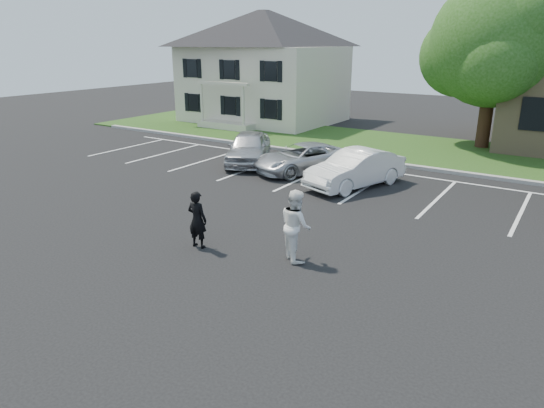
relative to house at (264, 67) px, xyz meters
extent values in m
plane|color=black|center=(13.00, -19.97, -3.83)|extent=(90.00, 90.00, 0.00)
cube|color=gray|center=(13.00, -7.97, -3.75)|extent=(40.00, 0.30, 0.15)
cube|color=#1B4310|center=(13.00, -3.97, -3.79)|extent=(44.00, 8.00, 0.08)
cube|color=silver|center=(-1.00, -11.97, -3.82)|extent=(0.12, 5.20, 0.01)
cube|color=silver|center=(1.80, -11.97, -3.82)|extent=(0.12, 5.20, 0.01)
cube|color=silver|center=(4.60, -11.97, -3.82)|extent=(0.12, 5.20, 0.01)
cube|color=silver|center=(7.40, -11.97, -3.82)|extent=(0.12, 5.20, 0.01)
cube|color=silver|center=(10.20, -11.97, -3.82)|extent=(0.12, 5.20, 0.01)
cube|color=silver|center=(13.00, -11.97, -3.82)|extent=(0.12, 5.20, 0.01)
cube|color=silver|center=(15.80, -11.97, -3.82)|extent=(0.12, 5.20, 0.01)
cube|color=silver|center=(18.60, -11.97, -3.82)|extent=(0.12, 5.20, 0.01)
cube|color=silver|center=(14.40, -9.27, -3.82)|extent=(34.00, 0.12, 0.01)
cube|color=beige|center=(0.00, 0.03, -1.23)|extent=(10.00, 8.00, 5.20)
pyramid|color=black|center=(0.00, 0.03, 2.57)|extent=(10.30, 8.24, 2.40)
cube|color=beige|center=(0.00, -4.27, -3.58)|extent=(4.00, 1.60, 0.50)
cylinder|color=beige|center=(-1.70, -4.87, -2.48)|extent=(0.18, 0.18, 2.70)
cylinder|color=beige|center=(1.70, -4.87, -2.48)|extent=(0.18, 0.18, 2.70)
cube|color=beige|center=(0.00, -4.87, -0.83)|extent=(4.20, 0.25, 0.20)
cube|color=black|center=(0.00, -3.99, -2.33)|extent=(0.90, 0.06, 1.20)
cube|color=black|center=(0.00, -3.99, -0.03)|extent=(0.90, 0.06, 1.20)
cube|color=black|center=(-0.65, -3.99, -2.33)|extent=(0.32, 0.05, 1.25)
cube|color=black|center=(0.65, -3.99, -2.33)|extent=(0.32, 0.05, 1.25)
cube|color=black|center=(17.80, -3.00, -1.63)|extent=(1.30, 0.06, 1.60)
cylinder|color=black|center=(15.35, -1.56, -2.23)|extent=(0.70, 0.70, 3.20)
sphere|color=#1B480E|center=(15.35, -1.56, 1.67)|extent=(6.60, 6.60, 6.60)
sphere|color=#1B480E|center=(16.95, -0.86, 1.17)|extent=(4.60, 4.60, 4.60)
sphere|color=#1B480E|center=(13.65, -1.16, 0.97)|extent=(4.40, 4.40, 4.40)
sphere|color=#1B480E|center=(15.75, -3.06, 0.77)|extent=(4.00, 4.00, 4.00)
sphere|color=#1B480E|center=(14.75, 0.04, 1.97)|extent=(4.20, 4.20, 4.20)
sphere|color=#1B480E|center=(16.55, -2.46, 2.57)|extent=(3.80, 3.80, 3.80)
imported|color=black|center=(11.30, -20.18, -3.01)|extent=(0.63, 0.43, 1.64)
imported|color=white|center=(14.01, -19.37, -2.87)|extent=(1.18, 1.15, 1.92)
imported|color=#B8B8BD|center=(6.70, -11.28, -3.08)|extent=(3.55, 4.75, 1.51)
imported|color=#B4B6BD|center=(9.64, -11.30, -3.20)|extent=(3.80, 4.96, 1.25)
imported|color=white|center=(12.55, -12.18, -3.10)|extent=(2.91, 4.69, 1.46)
camera|label=1|loc=(19.93, -29.66, 1.70)|focal=32.00mm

